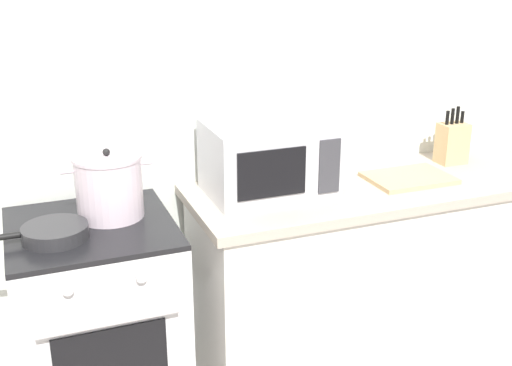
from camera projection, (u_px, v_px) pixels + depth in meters
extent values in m
cube|color=silver|center=(225.00, 102.00, 2.81)|extent=(4.40, 0.10, 2.50)
cube|color=white|center=(375.00, 280.00, 2.98)|extent=(1.64, 0.56, 0.88)
cube|color=#ADA393|center=(382.00, 186.00, 2.83)|extent=(1.70, 0.60, 0.04)
cube|color=silver|center=(101.00, 335.00, 2.54)|extent=(0.60, 0.60, 0.90)
cube|color=black|center=(90.00, 228.00, 2.38)|extent=(0.60, 0.60, 0.02)
cube|color=black|center=(112.00, 364.00, 2.25)|extent=(0.39, 0.01, 0.28)
cylinder|color=silver|center=(109.00, 323.00, 2.16)|extent=(0.48, 0.02, 0.02)
cylinder|color=silver|center=(67.00, 290.00, 2.09)|extent=(0.04, 0.02, 0.04)
cylinder|color=silver|center=(141.00, 277.00, 2.17)|extent=(0.04, 0.02, 0.04)
cylinder|color=silver|center=(109.00, 188.00, 2.42)|extent=(0.25, 0.25, 0.23)
cylinder|color=silver|center=(107.00, 157.00, 2.38)|extent=(0.25, 0.25, 0.01)
sphere|color=black|center=(106.00, 152.00, 2.37)|extent=(0.03, 0.03, 0.03)
cylinder|color=silver|center=(67.00, 172.00, 2.35)|extent=(0.05, 0.01, 0.01)
cylinder|color=silver|center=(146.00, 163.00, 2.44)|extent=(0.05, 0.01, 0.01)
cylinder|color=#28282B|center=(55.00, 232.00, 2.26)|extent=(0.23, 0.23, 0.05)
cube|color=silver|center=(268.00, 158.00, 2.65)|extent=(0.50, 0.36, 0.30)
cube|color=black|center=(272.00, 174.00, 2.47)|extent=(0.28, 0.01, 0.19)
cube|color=#38383D|center=(329.00, 166.00, 2.55)|extent=(0.09, 0.01, 0.22)
cube|color=tan|center=(409.00, 178.00, 2.84)|extent=(0.36, 0.26, 0.02)
cube|color=tan|center=(452.00, 143.00, 3.04)|extent=(0.13, 0.10, 0.19)
cylinder|color=black|center=(447.00, 118.00, 2.99)|extent=(0.02, 0.02, 0.06)
cylinder|color=black|center=(453.00, 116.00, 2.99)|extent=(0.02, 0.02, 0.07)
cylinder|color=black|center=(458.00, 115.00, 3.00)|extent=(0.02, 0.02, 0.08)
cylinder|color=black|center=(462.00, 117.00, 3.02)|extent=(0.02, 0.02, 0.06)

